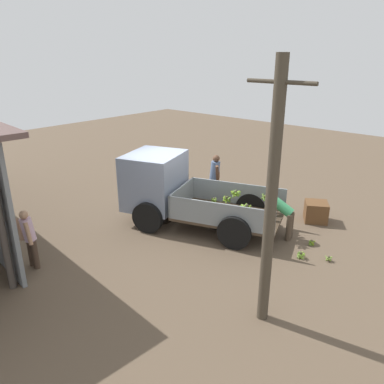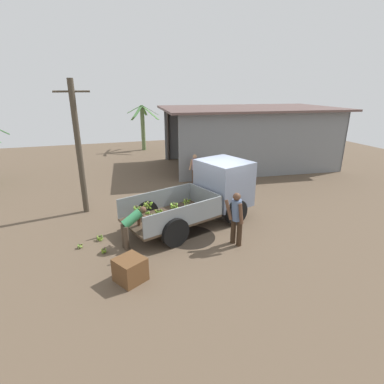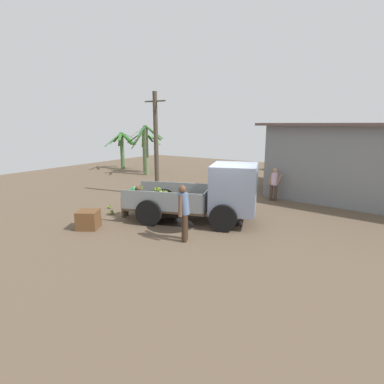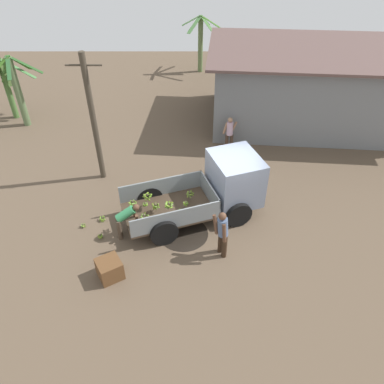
{
  "view_description": "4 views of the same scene",
  "coord_description": "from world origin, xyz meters",
  "px_view_note": "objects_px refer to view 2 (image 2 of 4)",
  "views": [
    {
      "loc": [
        -7.76,
        7.79,
        5.02
      ],
      "look_at": [
        -0.52,
        -0.45,
        0.94
      ],
      "focal_mm": 35.0,
      "sensor_mm": 36.0,
      "label": 1
    },
    {
      "loc": [
        -4.0,
        -9.71,
        4.74
      ],
      "look_at": [
        -1.13,
        -0.61,
        1.38
      ],
      "focal_mm": 28.0,
      "sensor_mm": 36.0,
      "label": 2
    },
    {
      "loc": [
        4.83,
        -9.26,
        3.54
      ],
      "look_at": [
        -1.05,
        -0.23,
        1.08
      ],
      "focal_mm": 28.0,
      "sensor_mm": 36.0,
      "label": 3
    },
    {
      "loc": [
        -1.08,
        -10.26,
        9.0
      ],
      "look_at": [
        -1.08,
        -0.26,
        1.1
      ],
      "focal_mm": 35.0,
      "sensor_mm": 36.0,
      "label": 4
    }
  ],
  "objects_px": {
    "person_foreground_visitor": "(236,216)",
    "person_worker_loading": "(132,224)",
    "person_bystander_near_shed": "(195,168)",
    "banana_bunch_on_ground_2": "(104,250)",
    "wooden_crate_0": "(130,270)",
    "utility_pole": "(79,148)",
    "banana_bunch_on_ground_0": "(100,238)",
    "banana_bunch_on_ground_1": "(80,245)",
    "cargo_truck": "(214,189)"
  },
  "relations": [
    {
      "from": "person_foreground_visitor",
      "to": "person_worker_loading",
      "type": "relative_size",
      "value": 1.38
    },
    {
      "from": "person_bystander_near_shed",
      "to": "banana_bunch_on_ground_2",
      "type": "height_order",
      "value": "person_bystander_near_shed"
    },
    {
      "from": "person_worker_loading",
      "to": "wooden_crate_0",
      "type": "bearing_deg",
      "value": -113.01
    },
    {
      "from": "person_worker_loading",
      "to": "person_bystander_near_shed",
      "type": "distance_m",
      "value": 6.73
    },
    {
      "from": "banana_bunch_on_ground_2",
      "to": "wooden_crate_0",
      "type": "relative_size",
      "value": 0.27
    },
    {
      "from": "person_foreground_visitor",
      "to": "person_worker_loading",
      "type": "distance_m",
      "value": 3.22
    },
    {
      "from": "utility_pole",
      "to": "person_foreground_visitor",
      "type": "distance_m",
      "value": 6.43
    },
    {
      "from": "banana_bunch_on_ground_0",
      "to": "wooden_crate_0",
      "type": "height_order",
      "value": "wooden_crate_0"
    },
    {
      "from": "person_bystander_near_shed",
      "to": "banana_bunch_on_ground_2",
      "type": "relative_size",
      "value": 8.29
    },
    {
      "from": "utility_pole",
      "to": "wooden_crate_0",
      "type": "xyz_separation_m",
      "value": [
        1.18,
        -5.14,
        -2.25
      ]
    },
    {
      "from": "person_foreground_visitor",
      "to": "banana_bunch_on_ground_1",
      "type": "height_order",
      "value": "person_foreground_visitor"
    },
    {
      "from": "banana_bunch_on_ground_0",
      "to": "banana_bunch_on_ground_2",
      "type": "bearing_deg",
      "value": -83.56
    },
    {
      "from": "cargo_truck",
      "to": "wooden_crate_0",
      "type": "distance_m",
      "value": 4.73
    },
    {
      "from": "cargo_truck",
      "to": "person_worker_loading",
      "type": "bearing_deg",
      "value": -176.92
    },
    {
      "from": "person_foreground_visitor",
      "to": "utility_pole",
      "type": "bearing_deg",
      "value": -69.33
    },
    {
      "from": "person_foreground_visitor",
      "to": "wooden_crate_0",
      "type": "bearing_deg",
      "value": -11.59
    },
    {
      "from": "cargo_truck",
      "to": "person_foreground_visitor",
      "type": "distance_m",
      "value": 2.19
    },
    {
      "from": "cargo_truck",
      "to": "person_bystander_near_shed",
      "type": "xyz_separation_m",
      "value": [
        0.6,
        4.2,
        -0.28
      ]
    },
    {
      "from": "cargo_truck",
      "to": "utility_pole",
      "type": "bearing_deg",
      "value": 136.91
    },
    {
      "from": "person_bystander_near_shed",
      "to": "utility_pole",
      "type": "bearing_deg",
      "value": 110.6
    },
    {
      "from": "person_worker_loading",
      "to": "banana_bunch_on_ground_2",
      "type": "distance_m",
      "value": 1.14
    },
    {
      "from": "wooden_crate_0",
      "to": "person_worker_loading",
      "type": "bearing_deg",
      "value": 80.89
    },
    {
      "from": "wooden_crate_0",
      "to": "cargo_truck",
      "type": "bearing_deg",
      "value": 41.2
    },
    {
      "from": "person_foreground_visitor",
      "to": "person_bystander_near_shed",
      "type": "bearing_deg",
      "value": -122.89
    },
    {
      "from": "person_worker_loading",
      "to": "person_bystander_near_shed",
      "type": "bearing_deg",
      "value": 41.39
    },
    {
      "from": "banana_bunch_on_ground_1",
      "to": "utility_pole",
      "type": "bearing_deg",
      "value": 87.33
    },
    {
      "from": "person_worker_loading",
      "to": "banana_bunch_on_ground_0",
      "type": "distance_m",
      "value": 1.4
    },
    {
      "from": "banana_bunch_on_ground_2",
      "to": "banana_bunch_on_ground_1",
      "type": "bearing_deg",
      "value": 143.29
    },
    {
      "from": "banana_bunch_on_ground_0",
      "to": "banana_bunch_on_ground_1",
      "type": "distance_m",
      "value": 0.69
    },
    {
      "from": "person_bystander_near_shed",
      "to": "banana_bunch_on_ground_2",
      "type": "bearing_deg",
      "value": 138.75
    },
    {
      "from": "person_bystander_near_shed",
      "to": "banana_bunch_on_ground_0",
      "type": "distance_m",
      "value": 6.86
    },
    {
      "from": "utility_pole",
      "to": "banana_bunch_on_ground_1",
      "type": "xyz_separation_m",
      "value": [
        -0.14,
        -3.01,
        -2.48
      ]
    },
    {
      "from": "person_worker_loading",
      "to": "person_bystander_near_shed",
      "type": "xyz_separation_m",
      "value": [
        3.83,
        5.53,
        0.09
      ]
    },
    {
      "from": "person_bystander_near_shed",
      "to": "banana_bunch_on_ground_1",
      "type": "distance_m",
      "value": 7.52
    },
    {
      "from": "cargo_truck",
      "to": "person_bystander_near_shed",
      "type": "bearing_deg",
      "value": 62.53
    },
    {
      "from": "banana_bunch_on_ground_2",
      "to": "person_foreground_visitor",
      "type": "bearing_deg",
      "value": -10.16
    },
    {
      "from": "banana_bunch_on_ground_0",
      "to": "wooden_crate_0",
      "type": "xyz_separation_m",
      "value": [
        0.72,
        -2.46,
        0.22
      ]
    },
    {
      "from": "banana_bunch_on_ground_2",
      "to": "wooden_crate_0",
      "type": "bearing_deg",
      "value": -68.89
    },
    {
      "from": "utility_pole",
      "to": "person_bystander_near_shed",
      "type": "height_order",
      "value": "utility_pole"
    },
    {
      "from": "utility_pole",
      "to": "person_worker_loading",
      "type": "xyz_separation_m",
      "value": [
        1.46,
        -3.39,
        -1.8
      ]
    },
    {
      "from": "utility_pole",
      "to": "person_bystander_near_shed",
      "type": "relative_size",
      "value": 3.27
    },
    {
      "from": "cargo_truck",
      "to": "banana_bunch_on_ground_2",
      "type": "distance_m",
      "value": 4.5
    },
    {
      "from": "utility_pole",
      "to": "banana_bunch_on_ground_2",
      "type": "height_order",
      "value": "utility_pole"
    },
    {
      "from": "wooden_crate_0",
      "to": "banana_bunch_on_ground_0",
      "type": "bearing_deg",
      "value": 106.24
    },
    {
      "from": "person_foreground_visitor",
      "to": "banana_bunch_on_ground_0",
      "type": "xyz_separation_m",
      "value": [
        -4.1,
        1.57,
        -0.88
      ]
    },
    {
      "from": "banana_bunch_on_ground_2",
      "to": "wooden_crate_0",
      "type": "distance_m",
      "value": 1.74
    },
    {
      "from": "cargo_truck",
      "to": "utility_pole",
      "type": "relative_size",
      "value": 1.0
    },
    {
      "from": "utility_pole",
      "to": "person_foreground_visitor",
      "type": "xyz_separation_m",
      "value": [
        4.56,
        -4.25,
        -1.6
      ]
    },
    {
      "from": "utility_pole",
      "to": "person_bystander_near_shed",
      "type": "distance_m",
      "value": 5.96
    },
    {
      "from": "person_worker_loading",
      "to": "utility_pole",
      "type": "bearing_deg",
      "value": 99.33
    }
  ]
}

